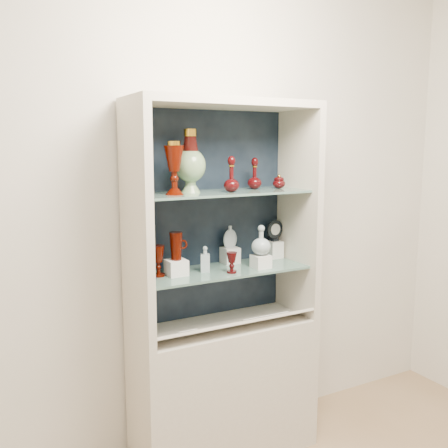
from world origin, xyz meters
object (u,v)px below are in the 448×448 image
pedestal_lamp_left (141,172)px  clear_square_bottle (205,259)px  cameo_medallion (275,230)px  lidded_bowl (279,181)px  ruby_decanter_b (255,172)px  pedestal_lamp_right (174,168)px  ruby_pitcher (176,246)px  enamel_urn (190,161)px  ruby_goblet_small (232,263)px  flat_flask (230,236)px  ruby_decanter_a (231,172)px  cobalt_goblet (149,264)px  clear_round_decanter (261,241)px  ruby_goblet_tall (158,261)px

pedestal_lamp_left → clear_square_bottle: size_ratio=1.64×
cameo_medallion → lidded_bowl: bearing=-117.5°
pedestal_lamp_left → ruby_decanter_b: size_ratio=1.22×
pedestal_lamp_left → cameo_medallion: bearing=6.4°
pedestal_lamp_left → ruby_decanter_b: pedestal_lamp_left is taller
clear_square_bottle → cameo_medallion: size_ratio=1.05×
pedestal_lamp_right → ruby_pitcher: 0.40m
enamel_urn → ruby_pitcher: (-0.09, -0.02, -0.43)m
ruby_goblet_small → flat_flask: (0.10, 0.20, 0.10)m
ruby_pitcher → cameo_medallion: bearing=24.1°
pedestal_lamp_right → ruby_decanter_b: (0.51, 0.08, -0.04)m
lidded_bowl → clear_square_bottle: bearing=-178.1°
ruby_pitcher → cameo_medallion: 0.68m
ruby_decanter_a → lidded_bowl: size_ratio=2.60×
lidded_bowl → cobalt_goblet: 0.87m
ruby_decanter_b → flat_flask: bearing=149.5°
cobalt_goblet → cameo_medallion: (0.82, 0.11, 0.09)m
pedestal_lamp_right → cameo_medallion: (0.69, 0.14, -0.38)m
pedestal_lamp_right → flat_flask: pedestal_lamp_right is taller
ruby_decanter_a → ruby_decanter_b: ruby_decanter_a is taller
cobalt_goblet → cameo_medallion: bearing=7.6°
ruby_goblet_small → ruby_pitcher: ruby_pitcher is taller
ruby_decanter_a → clear_square_bottle: 0.48m
ruby_pitcher → flat_flask: 0.39m
clear_square_bottle → clear_round_decanter: bearing=-12.3°
pedestal_lamp_right → clear_square_bottle: 0.52m
ruby_goblet_tall → ruby_decanter_a: bearing=-12.4°
pedestal_lamp_right → clear_round_decanter: (0.49, -0.03, -0.40)m
cameo_medallion → clear_square_bottle: bearing=-173.4°
ruby_decanter_a → ruby_pitcher: 0.48m
ruby_decanter_a → cobalt_goblet: 0.63m
enamel_urn → ruby_pitcher: 0.44m
ruby_decanter_b → enamel_urn: bearing=-177.7°
pedestal_lamp_right → ruby_pitcher: size_ratio=1.81×
lidded_bowl → ruby_pitcher: bearing=-179.2°
cobalt_goblet → flat_flask: bearing=12.5°
pedestal_lamp_left → ruby_decanter_a: pedestal_lamp_left is taller
ruby_goblet_small → clear_round_decanter: size_ratio=0.69×
enamel_urn → ruby_decanter_b: 0.40m
pedestal_lamp_left → enamel_urn: enamel_urn is taller
enamel_urn → cameo_medallion: bearing=7.7°
ruby_decanter_a → ruby_pitcher: size_ratio=1.45×
clear_square_bottle → flat_flask: (0.21, 0.11, 0.09)m
ruby_goblet_tall → lidded_bowl: bearing=-1.1°
lidded_bowl → ruby_pitcher: size_ratio=0.56×
ruby_decanter_b → cobalt_goblet: ruby_decanter_b is taller
ruby_goblet_tall → cameo_medallion: size_ratio=1.21×
pedestal_lamp_right → flat_flask: (0.39, 0.15, -0.40)m
ruby_goblet_tall → clear_square_bottle: ruby_goblet_tall is taller
pedestal_lamp_left → clear_round_decanter: 0.75m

